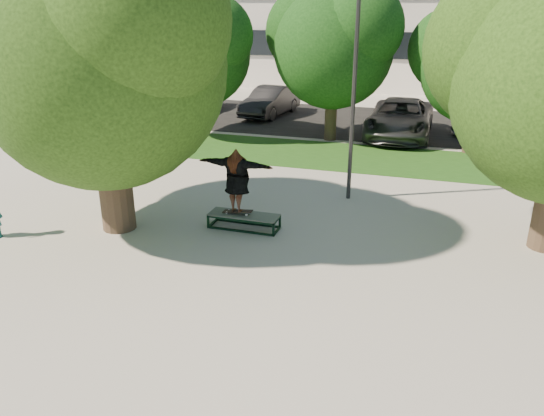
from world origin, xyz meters
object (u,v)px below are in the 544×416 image
(tree_left, at_px, (99,48))
(car_grey, at_px, (400,118))
(car_dark, at_px, (270,101))
(grind_box, at_px, (244,221))
(car_silver_a, at_px, (201,97))
(lamppost, at_px, (354,90))
(car_silver_b, at_px, (484,114))

(tree_left, bearing_deg, car_grey, 64.12)
(car_dark, bearing_deg, grind_box, -67.30)
(car_silver_a, xyz_separation_m, car_dark, (4.00, -0.31, 0.04))
(lamppost, distance_m, car_silver_a, 15.44)
(tree_left, height_order, car_silver_b, tree_left)
(car_dark, xyz_separation_m, car_grey, (6.73, -2.69, 0.06))
(tree_left, height_order, car_silver_a, tree_left)
(tree_left, bearing_deg, car_silver_b, 57.50)
(car_silver_a, relative_size, car_dark, 0.91)
(lamppost, distance_m, car_dark, 12.92)
(lamppost, height_order, car_grey, lamppost)
(car_grey, bearing_deg, lamppost, -94.55)
(car_grey, bearing_deg, tree_left, -115.55)
(tree_left, distance_m, lamppost, 6.70)
(car_silver_b, bearing_deg, car_grey, -131.98)
(car_silver_a, bearing_deg, car_silver_b, -6.58)
(car_dark, bearing_deg, car_silver_a, -176.92)
(car_silver_a, distance_m, car_dark, 4.01)
(grind_box, distance_m, car_dark, 14.75)
(lamppost, bearing_deg, car_silver_b, 68.98)
(car_grey, relative_size, car_silver_b, 1.14)
(car_grey, bearing_deg, car_silver_b, 36.59)
(grind_box, bearing_deg, car_grey, 75.97)
(tree_left, height_order, car_dark, tree_left)
(tree_left, bearing_deg, car_dark, 92.68)
(lamppost, relative_size, car_dark, 1.38)
(grind_box, distance_m, car_grey, 11.91)
(tree_left, height_order, grind_box, tree_left)
(grind_box, xyz_separation_m, car_dark, (-3.84, 14.23, 0.54))
(car_dark, relative_size, car_grey, 0.78)
(grind_box, bearing_deg, car_dark, 105.11)
(car_silver_a, height_order, car_grey, car_grey)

